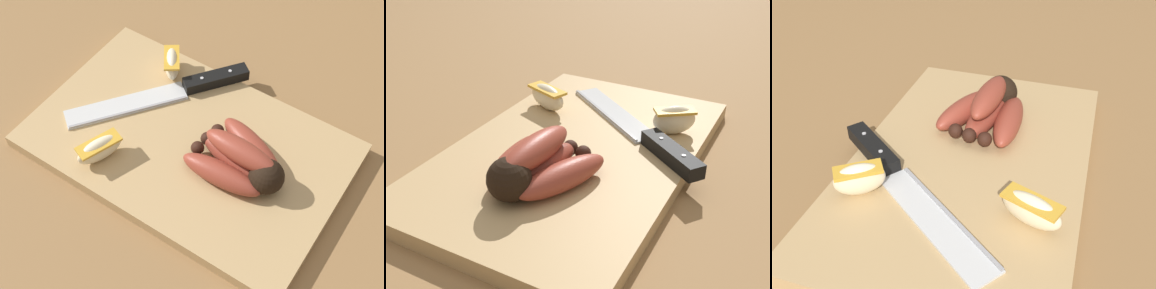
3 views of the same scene
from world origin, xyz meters
The scene contains 6 objects.
ground_plane centered at (0.00, 0.00, 0.00)m, with size 6.00×6.00×0.00m, color olive.
cutting_board centered at (-0.01, 0.01, 0.01)m, with size 0.44×0.28×0.02m, color tan.
banana_bunch centered at (0.07, 0.01, 0.04)m, with size 0.14×0.12×0.06m.
chefs_knife centered at (-0.07, 0.08, 0.03)m, with size 0.19×0.24×0.02m.
apple_wedge_near centered at (-0.11, 0.10, 0.04)m, with size 0.05×0.06×0.04m.
apple_wedge_middle centered at (-0.09, -0.08, 0.04)m, with size 0.04×0.07×0.04m.
Camera 3 is at (-0.41, -0.11, 0.35)m, focal length 41.10 mm.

